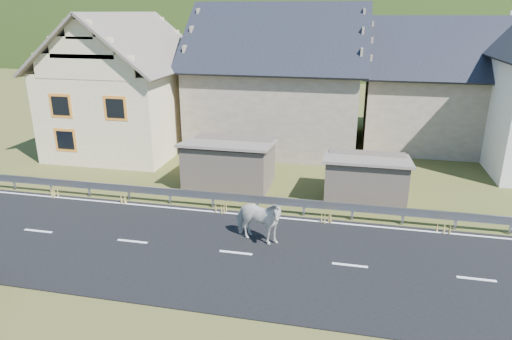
# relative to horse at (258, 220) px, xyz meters

# --- Properties ---
(ground) EXTENTS (160.00, 160.00, 0.00)m
(ground) POSITION_rel_horse_xyz_m (-0.60, -0.98, -0.93)
(ground) COLOR #3E4716
(ground) RESTS_ON ground
(road) EXTENTS (60.00, 7.00, 0.04)m
(road) POSITION_rel_horse_xyz_m (-0.60, -0.98, -0.91)
(road) COLOR black
(road) RESTS_ON ground
(lane_markings) EXTENTS (60.00, 6.60, 0.01)m
(lane_markings) POSITION_rel_horse_xyz_m (-0.60, -0.98, -0.88)
(lane_markings) COLOR silver
(lane_markings) RESTS_ON road
(guardrail) EXTENTS (28.10, 0.09, 0.75)m
(guardrail) POSITION_rel_horse_xyz_m (-0.60, 2.71, -0.36)
(guardrail) COLOR #93969B
(guardrail) RESTS_ON ground
(shed_left) EXTENTS (4.30, 3.30, 2.40)m
(shed_left) POSITION_rel_horse_xyz_m (-2.60, 5.52, 0.17)
(shed_left) COLOR brown
(shed_left) RESTS_ON ground
(shed_right) EXTENTS (3.80, 2.90, 2.20)m
(shed_right) POSITION_rel_horse_xyz_m (3.90, 5.02, 0.07)
(shed_right) COLOR brown
(shed_right) RESTS_ON ground
(house_cream) EXTENTS (7.80, 9.80, 8.30)m
(house_cream) POSITION_rel_horse_xyz_m (-10.61, 11.02, 3.43)
(house_cream) COLOR #FFE7BA
(house_cream) RESTS_ON ground
(house_stone_a) EXTENTS (10.80, 9.80, 8.90)m
(house_stone_a) POSITION_rel_horse_xyz_m (-1.60, 14.02, 3.71)
(house_stone_a) COLOR #A29380
(house_stone_a) RESTS_ON ground
(house_stone_b) EXTENTS (9.80, 8.80, 8.10)m
(house_stone_b) POSITION_rel_horse_xyz_m (8.40, 16.02, 3.31)
(house_stone_b) COLOR #A29380
(house_stone_b) RESTS_ON ground
(mountain) EXTENTS (440.00, 280.00, 260.00)m
(mountain) POSITION_rel_horse_xyz_m (4.40, 179.02, -20.93)
(mountain) COLOR #18330D
(mountain) RESTS_ON ground
(conifer_patch) EXTENTS (76.00, 50.00, 28.00)m
(conifer_patch) POSITION_rel_horse_xyz_m (-55.60, 109.02, 5.07)
(conifer_patch) COLOR black
(conifer_patch) RESTS_ON ground
(horse) EXTENTS (1.54, 2.29, 1.77)m
(horse) POSITION_rel_horse_xyz_m (0.00, 0.00, 0.00)
(horse) COLOR beige
(horse) RESTS_ON road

